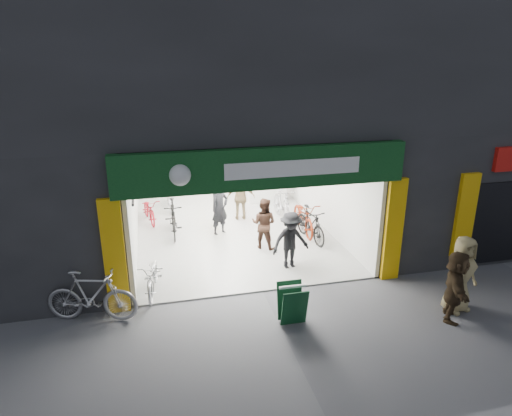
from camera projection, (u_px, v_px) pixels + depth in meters
name	position (u px, v px, depth m)	size (l,w,h in m)	color
ground	(263.00, 292.00, 10.80)	(60.00, 60.00, 0.00)	#56565B
building	(252.00, 87.00, 14.15)	(17.00, 10.27, 8.00)	#232326
bike_left_front	(153.00, 276.00, 10.66)	(0.56, 1.61, 0.84)	#AAAAAF
bike_left_midfront	(173.00, 218.00, 13.93)	(0.52, 1.82, 1.10)	black
bike_left_midback	(149.00, 210.00, 15.02)	(0.55, 1.59, 0.83)	maroon
bike_left_back	(169.00, 196.00, 16.13)	(0.50, 1.75, 1.05)	silver
bike_right_front	(311.00, 224.00, 13.53)	(0.49, 1.73, 1.04)	black
bike_right_mid	(304.00, 216.00, 14.17)	(0.69, 1.97, 1.04)	maroon
bike_right_back	(282.00, 204.00, 15.08)	(0.56, 1.99, 1.19)	#A4A3A8
parked_bike	(92.00, 296.00, 9.51)	(0.54, 1.92, 1.16)	#A5A5A9
customer_a	(220.00, 209.00, 13.88)	(0.61, 0.40, 1.68)	black
customer_b	(264.00, 224.00, 12.92)	(0.74, 0.57, 1.52)	#39231A
customer_c	(291.00, 241.00, 11.71)	(1.01, 0.58, 1.56)	black
customer_d	(241.00, 197.00, 15.07)	(0.93, 0.39, 1.59)	#8E7752
pedestrian_near	(461.00, 274.00, 9.80)	(0.85, 0.55, 1.74)	#9C8B5A
pedestrian_far	(455.00, 286.00, 9.49)	(1.45, 0.46, 1.56)	#372919
sandwich_board	(292.00, 303.00, 9.46)	(0.57, 0.57, 0.84)	#0E381C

